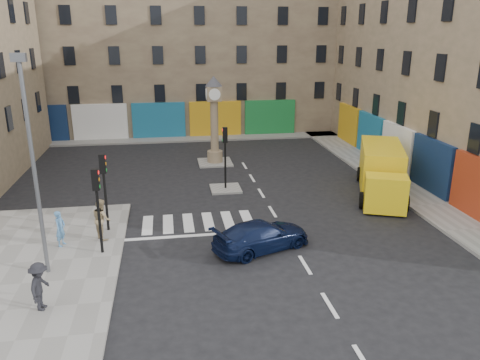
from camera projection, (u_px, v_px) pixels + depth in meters
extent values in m
plane|color=black|center=(292.00, 244.00, 21.04)|extent=(120.00, 120.00, 0.00)
cube|color=gray|center=(21.00, 285.00, 17.50)|extent=(7.00, 16.00, 0.15)
cube|color=gray|center=(378.00, 171.00, 31.73)|extent=(2.60, 30.00, 0.15)
cube|color=gray|center=(183.00, 139.00, 41.31)|extent=(32.00, 2.40, 0.15)
cube|color=gray|center=(226.00, 189.00, 28.26)|extent=(1.80, 1.80, 0.12)
cube|color=gray|center=(215.00, 162.00, 33.90)|extent=(2.40, 2.40, 0.12)
cube|color=gray|center=(177.00, 38.00, 44.21)|extent=(32.00, 10.00, 17.00)
cylinder|color=black|center=(100.00, 222.00, 19.52)|extent=(0.12, 0.12, 2.80)
cube|color=black|center=(95.00, 180.00, 18.96)|extent=(0.28, 0.22, 0.90)
cylinder|color=black|center=(106.00, 202.00, 21.78)|extent=(0.12, 0.12, 2.80)
cube|color=black|center=(103.00, 164.00, 21.22)|extent=(0.28, 0.22, 0.90)
cylinder|color=black|center=(225.00, 165.00, 27.81)|extent=(0.12, 0.12, 2.80)
cube|color=black|center=(225.00, 135.00, 27.25)|extent=(0.28, 0.22, 0.90)
cylinder|color=#595B60|center=(35.00, 174.00, 17.13)|extent=(0.16, 0.16, 8.00)
cube|color=#595B60|center=(18.00, 57.00, 15.87)|extent=(0.50, 0.25, 0.30)
cylinder|color=#9E8467|center=(215.00, 156.00, 33.76)|extent=(1.10, 1.10, 0.80)
cylinder|color=#9E8467|center=(214.00, 126.00, 33.09)|extent=(0.56, 0.56, 3.60)
cube|color=#9E8467|center=(214.00, 94.00, 32.39)|extent=(1.00, 1.00, 1.00)
cylinder|color=white|center=(215.00, 94.00, 31.90)|extent=(0.80, 0.06, 0.80)
cone|color=#333338|center=(214.00, 81.00, 32.13)|extent=(1.20, 1.20, 0.70)
imported|color=black|center=(262.00, 236.00, 20.37)|extent=(4.80, 3.36, 1.29)
cube|color=yellow|center=(381.00, 166.00, 28.04)|extent=(4.05, 5.85, 2.59)
cube|color=yellow|center=(385.00, 194.00, 24.37)|extent=(2.48, 2.03, 1.91)
cube|color=black|center=(386.00, 186.00, 24.18)|extent=(2.15, 1.64, 0.79)
cylinder|color=black|center=(362.00, 200.00, 25.20)|extent=(0.59, 0.94, 0.90)
cylinder|color=black|center=(406.00, 203.00, 24.75)|extent=(0.59, 0.94, 0.90)
cylinder|color=black|center=(360.00, 174.00, 29.82)|extent=(0.59, 0.94, 0.90)
cylinder|color=black|center=(396.00, 176.00, 29.36)|extent=(0.59, 0.94, 0.90)
imported|color=#558DC3|center=(60.00, 228.00, 20.35)|extent=(0.54, 0.67, 1.60)
imported|color=#98835E|center=(102.00, 219.00, 21.04)|extent=(1.03, 1.13, 1.87)
imported|color=black|center=(40.00, 286.00, 15.63)|extent=(0.79, 1.19, 1.71)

